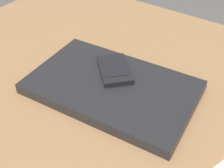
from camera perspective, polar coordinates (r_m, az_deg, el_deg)
name	(u,v)px	position (r cm, az deg, el deg)	size (l,w,h in cm)	color
desk_surface	(146,102)	(62.26, 6.68, -3.52)	(120.00, 80.00, 3.00)	olive
laptop_closed	(112,87)	(61.38, 0.00, -0.60)	(34.44, 21.26, 2.32)	black
cell_phone_on_laptop	(114,70)	(63.21, 0.45, 2.87)	(11.65, 11.57, 1.34)	black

